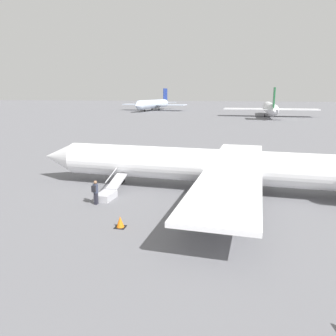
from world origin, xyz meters
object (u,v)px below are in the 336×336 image
(boarding_stairs, at_px, (108,193))
(passenger, at_px, (95,191))
(airplane_main, at_px, (230,166))
(airplane_far_left, at_px, (270,108))
(airplane_far_center, at_px, (154,104))

(boarding_stairs, distance_m, passenger, 1.78)
(airplane_main, distance_m, airplane_far_left, 91.80)
(airplane_far_center, xyz_separation_m, boarding_stairs, (-29.66, 122.56, -2.59))
(airplane_far_left, xyz_separation_m, passenger, (18.72, 96.38, -1.78))
(airplane_main, relative_size, airplane_far_center, 0.81)
(airplane_main, bearing_deg, airplane_far_center, -69.25)
(airplane_far_left, bearing_deg, boarding_stairs, 170.09)
(airplane_far_center, bearing_deg, passenger, 19.54)
(airplane_main, distance_m, airplane_far_center, 125.19)
(airplane_far_left, xyz_separation_m, boarding_stairs, (18.48, 94.73, -2.40))
(airplane_main, relative_size, boarding_stairs, 7.90)
(passenger, bearing_deg, boarding_stairs, -5.55)
(airplane_far_left, distance_m, passenger, 98.20)
(boarding_stairs, height_order, passenger, passenger)
(airplane_main, distance_m, passenger, 10.47)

